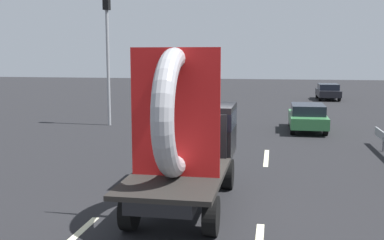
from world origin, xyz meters
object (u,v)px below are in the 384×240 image
(flatbed_truck, at_px, (189,136))
(distant_sedan, at_px, (307,116))
(oncoming_car, at_px, (328,91))
(traffic_light, at_px, (108,41))

(flatbed_truck, distance_m, distant_sedan, 12.21)
(distant_sedan, xyz_separation_m, oncoming_car, (2.73, 16.43, 0.01))
(flatbed_truck, bearing_deg, traffic_light, 118.59)
(distant_sedan, xyz_separation_m, traffic_light, (-9.98, 0.02, 3.64))
(flatbed_truck, height_order, distant_sedan, flatbed_truck)
(flatbed_truck, height_order, traffic_light, traffic_light)
(flatbed_truck, xyz_separation_m, distant_sedan, (3.63, 11.62, -0.96))
(distant_sedan, bearing_deg, oncoming_car, 80.56)
(oncoming_car, bearing_deg, traffic_light, -127.77)
(distant_sedan, bearing_deg, flatbed_truck, -107.36)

